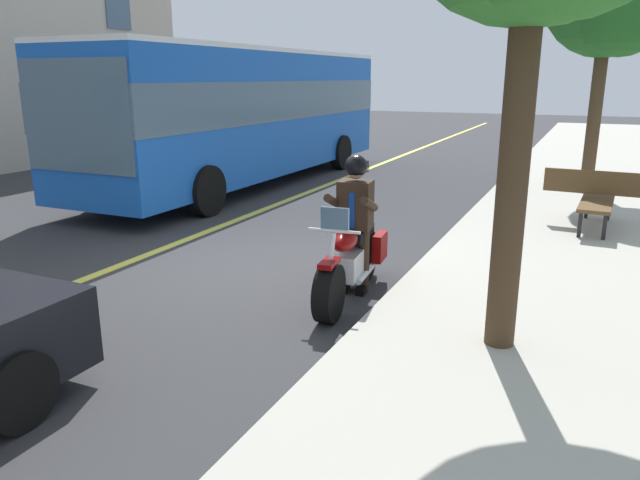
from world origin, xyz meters
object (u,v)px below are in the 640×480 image
object	(u,v)px
rider_main	(355,212)
bus_near	(247,109)
bench_sidewalk	(598,195)
motorcycle_main	(350,261)

from	to	relation	value
rider_main	bus_near	size ratio (longest dim) A/B	0.16
rider_main	bench_sidewalk	xyz separation A→B (m)	(-4.31, 2.74, -0.32)
motorcycle_main	bus_near	world-z (taller)	bus_near
rider_main	bus_near	xyz separation A→B (m)	(-6.36, -5.41, 0.84)
rider_main	bus_near	bearing A→B (deg)	-139.63
bus_near	bench_sidewalk	xyz separation A→B (m)	(2.05, 8.15, -1.16)
motorcycle_main	bus_near	bearing A→B (deg)	-140.34
motorcycle_main	bench_sidewalk	world-z (taller)	motorcycle_main
motorcycle_main	bus_near	xyz separation A→B (m)	(-6.55, -5.43, 1.42)
bench_sidewalk	rider_main	bearing A→B (deg)	-32.48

